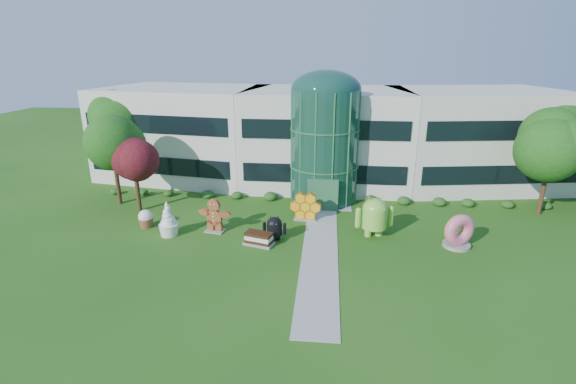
# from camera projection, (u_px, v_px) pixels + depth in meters

# --- Properties ---
(ground) EXTENTS (140.00, 140.00, 0.00)m
(ground) POSITION_uv_depth(u_px,v_px,m) (319.00, 261.00, 27.08)
(ground) COLOR #215114
(ground) RESTS_ON ground
(building) EXTENTS (46.00, 15.00, 9.30)m
(building) POSITION_uv_depth(u_px,v_px,m) (325.00, 136.00, 42.53)
(building) COLOR beige
(building) RESTS_ON ground
(atrium) EXTENTS (6.00, 6.00, 9.80)m
(atrium) POSITION_uv_depth(u_px,v_px,m) (324.00, 147.00, 36.79)
(atrium) COLOR #194738
(atrium) RESTS_ON ground
(walkway) EXTENTS (2.40, 20.00, 0.04)m
(walkway) POSITION_uv_depth(u_px,v_px,m) (320.00, 247.00, 28.95)
(walkway) COLOR #9E9E93
(walkway) RESTS_ON ground
(tree_red) EXTENTS (4.00, 4.00, 6.00)m
(tree_red) POSITION_uv_depth(u_px,v_px,m) (136.00, 177.00, 34.60)
(tree_red) COLOR #3F0C14
(tree_red) RESTS_ON ground
(trees_backdrop) EXTENTS (52.00, 8.00, 8.40)m
(trees_backdrop) POSITION_uv_depth(u_px,v_px,m) (324.00, 152.00, 37.96)
(trees_backdrop) COLOR #214B12
(trees_backdrop) RESTS_ON ground
(android_green) EXTENTS (3.38, 2.65, 3.39)m
(android_green) POSITION_uv_depth(u_px,v_px,m) (375.00, 214.00, 30.21)
(android_green) COLOR #81C73F
(android_green) RESTS_ON ground
(android_black) EXTENTS (1.81, 1.23, 2.02)m
(android_black) POSITION_uv_depth(u_px,v_px,m) (274.00, 227.00, 29.80)
(android_black) COLOR black
(android_black) RESTS_ON ground
(donut) EXTENTS (2.61, 2.05, 2.44)m
(donut) POSITION_uv_depth(u_px,v_px,m) (458.00, 230.00, 28.66)
(donut) COLOR #E3567D
(donut) RESTS_ON ground
(gingerbread) EXTENTS (3.01, 1.65, 2.63)m
(gingerbread) POSITION_uv_depth(u_px,v_px,m) (214.00, 215.00, 31.06)
(gingerbread) COLOR brown
(gingerbread) RESTS_ON ground
(ice_cream_sandwich) EXTENTS (2.28, 1.58, 0.92)m
(ice_cream_sandwich) POSITION_uv_depth(u_px,v_px,m) (259.00, 239.00, 29.19)
(ice_cream_sandwich) COLOR black
(ice_cream_sandwich) RESTS_ON ground
(honeycomb) EXTENTS (2.69, 1.11, 2.07)m
(honeycomb) POSITION_uv_depth(u_px,v_px,m) (305.00, 208.00, 33.31)
(honeycomb) COLOR yellow
(honeycomb) RESTS_ON ground
(froyo) EXTENTS (1.90, 1.90, 2.62)m
(froyo) POSITION_uv_depth(u_px,v_px,m) (168.00, 219.00, 30.43)
(froyo) COLOR white
(froyo) RESTS_ON ground
(cupcake) EXTENTS (1.54, 1.54, 1.42)m
(cupcake) POSITION_uv_depth(u_px,v_px,m) (146.00, 218.00, 32.02)
(cupcake) COLOR white
(cupcake) RESTS_ON ground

